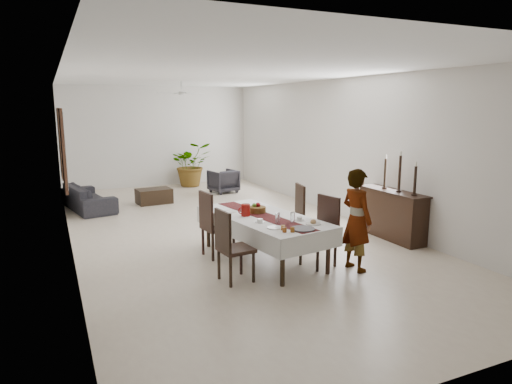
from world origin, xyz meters
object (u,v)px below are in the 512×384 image
object	(u,v)px
sideboard_body	(392,215)
sofa	(88,197)
dining_table_top	(263,218)
woman	(356,220)
red_pitcher	(246,210)

from	to	relation	value
sideboard_body	sofa	size ratio (longest dim) A/B	0.73
dining_table_top	sofa	xyz separation A→B (m)	(-2.37, 5.28, -0.42)
woman	sofa	size ratio (longest dim) A/B	0.77
dining_table_top	sideboard_body	world-z (taller)	sideboard_body
red_pitcher	woman	size ratio (longest dim) A/B	0.12
dining_table_top	woman	distance (m)	1.54
sofa	woman	bearing A→B (deg)	-162.37
dining_table_top	sofa	distance (m)	5.81
red_pitcher	sideboard_body	xyz separation A→B (m)	(3.11, -0.01, -0.40)
red_pitcher	sofa	world-z (taller)	red_pitcher
woman	sideboard_body	bearing A→B (deg)	-62.29
red_pitcher	sideboard_body	distance (m)	3.14
sofa	sideboard_body	bearing A→B (deg)	-146.04
woman	sofa	distance (m)	7.26
red_pitcher	dining_table_top	bearing A→B (deg)	-21.79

